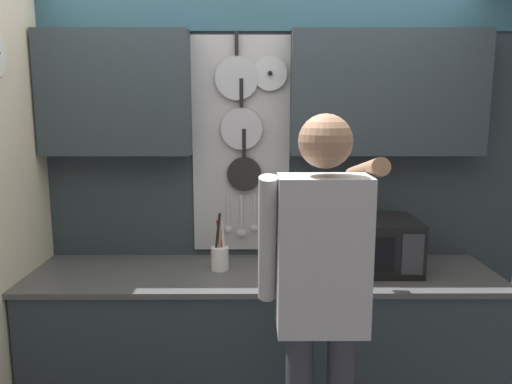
% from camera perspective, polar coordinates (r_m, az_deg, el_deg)
% --- Properties ---
extents(base_cabinet_counter, '(2.62, 0.68, 0.91)m').
position_cam_1_polar(base_cabinet_counter, '(3.04, 0.79, -17.24)').
color(base_cabinet_counter, '#2D383D').
rests_on(base_cabinet_counter, ground_plane).
extents(back_wall_unit, '(3.19, 0.20, 2.53)m').
position_cam_1_polar(back_wall_unit, '(3.02, 0.96, 4.59)').
color(back_wall_unit, '#2D383D').
rests_on(back_wall_unit, ground_plane).
extents(microwave, '(0.53, 0.40, 0.30)m').
position_cam_1_polar(microwave, '(2.93, 12.86, -5.86)').
color(microwave, black).
rests_on(microwave, base_cabinet_counter).
extents(knife_block, '(0.12, 0.16, 0.25)m').
position_cam_1_polar(knife_block, '(2.88, 5.35, -7.14)').
color(knife_block, brown).
rests_on(knife_block, base_cabinet_counter).
extents(utensil_crock, '(0.10, 0.10, 0.34)m').
position_cam_1_polar(utensil_crock, '(2.88, -4.17, -7.24)').
color(utensil_crock, white).
rests_on(utensil_crock, base_cabinet_counter).
extents(person, '(0.54, 0.70, 1.80)m').
position_cam_1_polar(person, '(2.17, 7.51, -10.37)').
color(person, '#383842').
rests_on(person, ground_plane).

